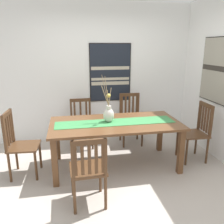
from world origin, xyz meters
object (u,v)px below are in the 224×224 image
chair_0 (130,118)px  painting_on_side_wall (221,71)px  chair_4 (88,169)px  centerpiece_vase (109,114)px  dining_table (115,128)px  chair_1 (19,143)px  chair_2 (197,131)px  painting_on_back_wall (110,73)px  chair_3 (81,122)px

chair_0 → painting_on_side_wall: 1.79m
chair_4 → centerpiece_vase: bearing=66.7°
dining_table → chair_0: bearing=61.3°
centerpiece_vase → chair_1: size_ratio=0.74×
chair_2 → chair_4: (-1.89, -0.87, -0.02)m
dining_table → painting_on_back_wall: painting_on_back_wall is taller
dining_table → chair_2: (1.38, -0.03, -0.13)m
chair_1 → chair_2: 2.81m
chair_3 → chair_4: size_ratio=0.99×
chair_1 → dining_table: bearing=0.8°
painting_on_back_wall → chair_4: bearing=-106.8°
centerpiece_vase → chair_1: 1.38m
chair_3 → painting_on_side_wall: (2.25, -0.82, 1.00)m
dining_table → chair_2: 1.39m
painting_on_side_wall → chair_3: bearing=159.9°
chair_1 → chair_2: chair_1 is taller
dining_table → chair_3: chair_3 is taller
chair_2 → painting_on_side_wall: bearing=17.1°
chair_2 → painting_on_back_wall: (-1.23, 1.30, 0.85)m
dining_table → chair_1: size_ratio=2.02×
centerpiece_vase → chair_4: (-0.40, -0.94, -0.38)m
chair_1 → painting_on_back_wall: size_ratio=0.87×
chair_2 → chair_4: bearing=-155.1°
chair_0 → painting_on_back_wall: (-0.33, 0.38, 0.85)m
dining_table → chair_2: bearing=-1.2°
dining_table → chair_3: size_ratio=2.21×
chair_3 → painting_on_back_wall: painting_on_back_wall is taller
painting_on_back_wall → chair_2: bearing=-46.5°
chair_2 → painting_on_back_wall: painting_on_back_wall is taller
dining_table → chair_0: size_ratio=2.04×
chair_1 → chair_3: 1.33m
painting_on_back_wall → painting_on_side_wall: (1.62, -1.18, 0.12)m
chair_0 → chair_1: size_ratio=0.99×
painting_on_side_wall → chair_4: bearing=-156.4°
dining_table → painting_on_side_wall: painting_on_side_wall is taller
centerpiece_vase → painting_on_side_wall: painting_on_side_wall is taller
chair_1 → painting_on_back_wall: (1.58, 1.29, 0.85)m
centerpiece_vase → chair_4: size_ratio=0.80×
dining_table → chair_1: (-1.43, -0.02, -0.13)m
chair_1 → painting_on_back_wall: 2.21m
painting_on_back_wall → chair_1: bearing=-140.8°
chair_0 → chair_3: bearing=178.4°
chair_0 → painting_on_side_wall: (1.28, -0.79, 0.97)m
chair_3 → chair_4: (-0.03, -1.82, 0.01)m
centerpiece_vase → painting_on_side_wall: (1.87, 0.05, 0.61)m
dining_table → chair_1: chair_1 is taller
painting_on_side_wall → centerpiece_vase: bearing=-178.4°
chair_0 → chair_2: size_ratio=1.00×
dining_table → chair_0: chair_0 is taller
chair_2 → painting_on_back_wall: size_ratio=0.86×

